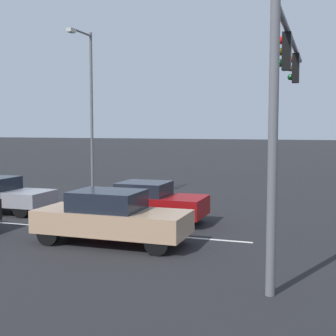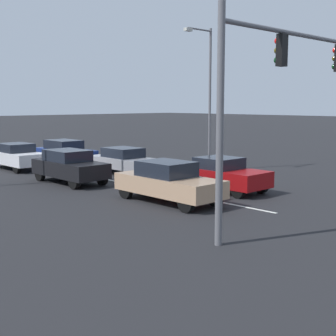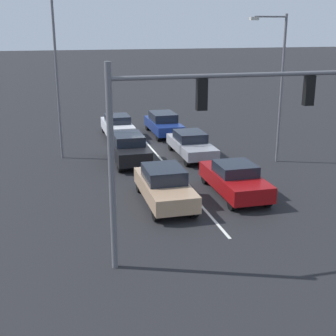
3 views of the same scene
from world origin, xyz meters
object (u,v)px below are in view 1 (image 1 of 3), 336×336
object	(u,v)px
car_tan_midlane_front	(111,217)
traffic_signal_gantry	(285,81)
car_maroon_leftlane_front	(144,202)
street_lamp_left_shoulder	(89,103)

from	to	relation	value
car_tan_midlane_front	traffic_signal_gantry	world-z (taller)	traffic_signal_gantry
car_tan_midlane_front	traffic_signal_gantry	size ratio (longest dim) A/B	0.52
car_maroon_leftlane_front	street_lamp_left_shoulder	world-z (taller)	street_lamp_left_shoulder
street_lamp_left_shoulder	car_maroon_leftlane_front	bearing A→B (deg)	47.01
street_lamp_left_shoulder	car_tan_midlane_front	bearing A→B (deg)	32.21
car_maroon_leftlane_front	car_tan_midlane_front	world-z (taller)	car_tan_midlane_front
traffic_signal_gantry	car_maroon_leftlane_front	bearing A→B (deg)	-124.37
car_maroon_leftlane_front	car_tan_midlane_front	bearing A→B (deg)	4.94
car_maroon_leftlane_front	traffic_signal_gantry	world-z (taller)	traffic_signal_gantry
car_tan_midlane_front	traffic_signal_gantry	bearing A→B (deg)	86.84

